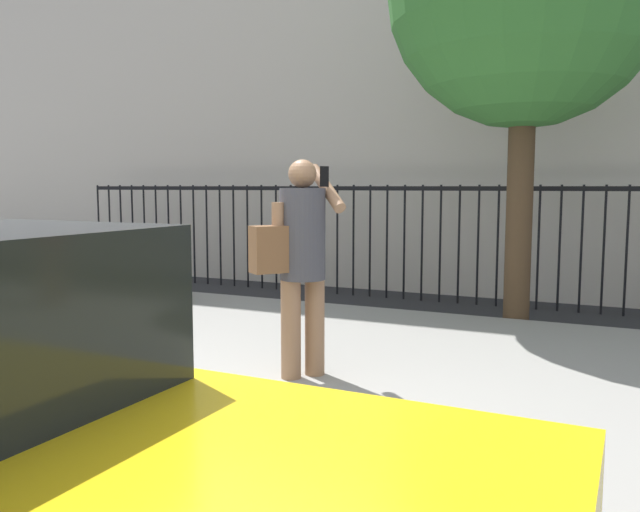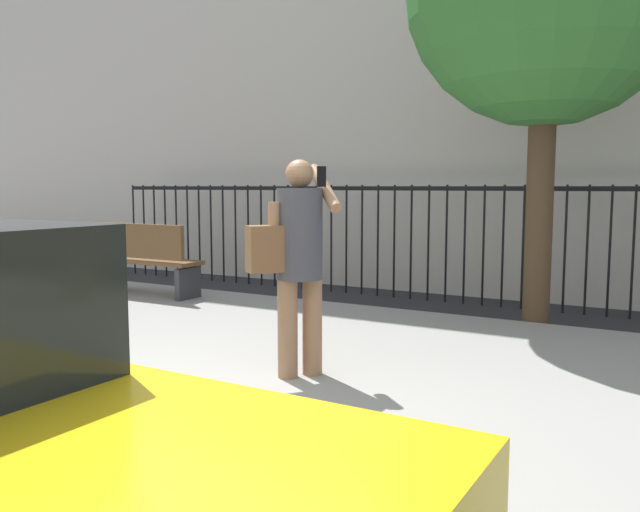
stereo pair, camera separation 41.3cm
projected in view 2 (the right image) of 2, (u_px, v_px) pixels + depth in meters
ground_plane at (125, 460)px, 3.76m from camera, size 60.00×60.00×0.00m
sidewalk at (317, 360)px, 5.65m from camera, size 28.00×4.40×0.15m
iron_fence at (456, 228)px, 8.73m from camera, size 12.03×0.04×1.60m
pedestrian_on_phone at (296, 252)px, 4.81m from camera, size 0.64×0.71×1.62m
street_bench at (143, 257)px, 8.51m from camera, size 1.60×0.45×0.95m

